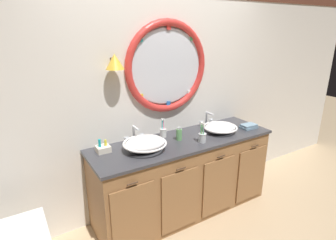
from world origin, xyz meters
The scene contains 12 objects.
ground_plane centered at (0.00, 0.00, 0.00)m, with size 14.00×14.00×0.00m, color tan.
back_wall_assembly centered at (0.00, 0.59, 1.32)m, with size 6.40×0.26×2.60m.
vanity_counter centered at (0.07, 0.25, 0.43)m, with size 2.00×0.63×0.86m.
sink_basin_left centered at (-0.40, 0.23, 0.93)m, with size 0.42×0.42×0.14m.
sink_basin_right centered at (0.54, 0.23, 0.92)m, with size 0.38×0.38×0.10m.
faucet_set_left centered at (-0.40, 0.47, 0.94)m, with size 0.22×0.15×0.18m.
faucet_set_right centered at (0.54, 0.47, 0.93)m, with size 0.21×0.14×0.18m.
toothbrush_holder_left centered at (-0.08, 0.43, 0.92)m, with size 0.08×0.08×0.21m.
toothbrush_holder_right centered at (0.19, 0.10, 0.92)m, with size 0.08×0.08×0.22m.
soap_dispenser centered at (0.02, 0.27, 0.93)m, with size 0.06×0.07×0.15m.
folded_hand_towel centered at (0.90, 0.14, 0.89)m, with size 0.19×0.13×0.05m.
toiletry_basket centered at (-0.75, 0.40, 0.90)m, with size 0.13×0.12×0.13m.
Camera 1 is at (-1.46, -1.93, 1.97)m, focal length 29.35 mm.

